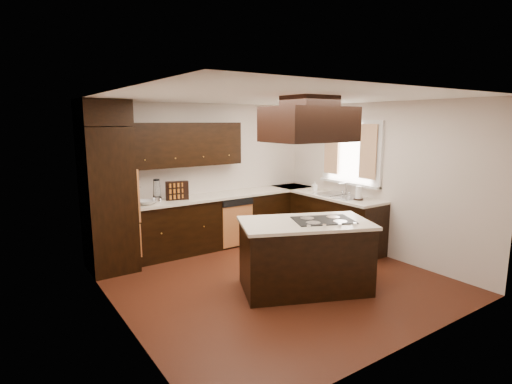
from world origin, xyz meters
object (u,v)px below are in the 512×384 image
range_hood (309,124)px  spice_rack (177,191)px  oven_column (108,200)px  island (305,257)px

range_hood → spice_rack: bearing=107.9°
oven_column → island: bearing=-48.9°
island → spice_rack: 2.49m
oven_column → island: (1.91, -2.19, -0.62)m
range_hood → island: bearing=61.8°
island → range_hood: size_ratio=1.53×
oven_column → range_hood: (1.88, -2.25, 1.10)m
range_hood → spice_rack: size_ratio=2.84×
island → oven_column: bearing=154.6°
island → spice_rack: size_ratio=4.34×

